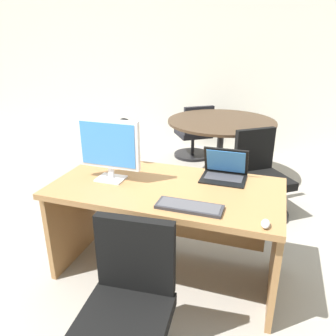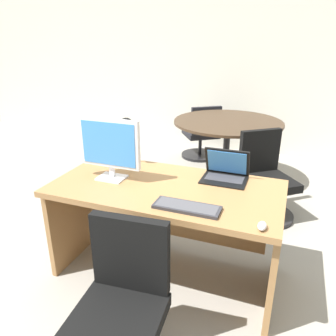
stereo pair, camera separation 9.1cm
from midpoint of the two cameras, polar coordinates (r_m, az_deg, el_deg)
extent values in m
plane|color=gray|center=(3.97, 6.02, -4.17)|extent=(12.00, 12.00, 0.00)
cube|color=silver|center=(5.33, 11.08, 17.88)|extent=(10.00, 0.10, 2.80)
cube|color=#9E7042|center=(2.35, -1.43, -3.55)|extent=(1.61, 0.82, 0.04)
cube|color=#9E7042|center=(2.86, -16.51, -8.02)|extent=(0.04, 0.72, 0.70)
cube|color=#9E7042|center=(2.43, 16.97, -13.90)|extent=(0.04, 0.72, 0.70)
cube|color=#9E7042|center=(2.76, 0.80, -7.29)|extent=(1.42, 0.02, 0.49)
cube|color=silver|center=(2.48, -10.81, -1.82)|extent=(0.20, 0.16, 0.01)
cube|color=silver|center=(2.47, -10.78, -0.71)|extent=(0.04, 0.02, 0.08)
cube|color=silver|center=(2.39, -11.26, 4.07)|extent=(0.47, 0.04, 0.35)
cube|color=#3F8CEA|center=(2.38, -11.49, 3.93)|extent=(0.42, 0.00, 0.31)
cube|color=black|center=(2.47, 8.43, -1.87)|extent=(0.32, 0.25, 0.01)
cube|color=#38383D|center=(2.48, 8.52, -1.58)|extent=(0.28, 0.14, 0.00)
cube|color=black|center=(2.50, 8.90, 1.21)|extent=(0.32, 0.10, 0.22)
cube|color=#3F8CEA|center=(2.49, 8.86, 1.11)|extent=(0.29, 0.08, 0.18)
cube|color=#2D2D33|center=(2.04, 2.42, -6.70)|extent=(0.41, 0.15, 0.02)
cube|color=#47474C|center=(2.04, 2.42, -6.42)|extent=(0.38, 0.13, 0.00)
ellipsoid|color=silver|center=(1.92, 15.10, -9.25)|extent=(0.05, 0.09, 0.04)
cylinder|color=black|center=(2.77, -7.93, 0.93)|extent=(0.12, 0.12, 0.01)
cylinder|color=black|center=(2.72, -8.08, 3.81)|extent=(0.02, 0.02, 0.28)
sphere|color=black|center=(2.65, -8.57, 7.30)|extent=(0.11, 0.11, 0.11)
cube|color=black|center=(1.89, -9.19, -24.78)|extent=(0.50, 0.50, 0.08)
cube|color=black|center=(1.87, -7.08, -14.55)|extent=(0.44, 0.10, 0.45)
cylinder|color=black|center=(4.32, 8.00, -1.74)|extent=(0.58, 0.58, 0.04)
cylinder|color=black|center=(4.18, 8.27, 2.98)|extent=(0.08, 0.08, 0.71)
cylinder|color=#3F2D1E|center=(4.08, 8.55, 7.92)|extent=(1.30, 1.30, 0.03)
cylinder|color=black|center=(3.59, 14.88, -7.43)|extent=(0.56, 0.56, 0.04)
cylinder|color=black|center=(3.51, 15.14, -5.01)|extent=(0.05, 0.05, 0.30)
cube|color=black|center=(3.43, 15.45, -2.17)|extent=(0.65, 0.65, 0.08)
cube|color=black|center=(3.51, 13.90, 3.08)|extent=(0.38, 0.31, 0.44)
cylinder|color=black|center=(5.13, 3.70, 2.31)|extent=(0.56, 0.56, 0.04)
cylinder|color=black|center=(5.08, 3.75, 4.05)|extent=(0.05, 0.05, 0.29)
cube|color=black|center=(5.03, 3.80, 6.05)|extent=(0.64, 0.64, 0.08)
cube|color=black|center=(4.77, 4.78, 8.13)|extent=(0.39, 0.30, 0.40)
camera|label=1|loc=(0.05, -91.12, -0.45)|focal=35.46mm
camera|label=2|loc=(0.05, 88.88, 0.45)|focal=35.46mm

